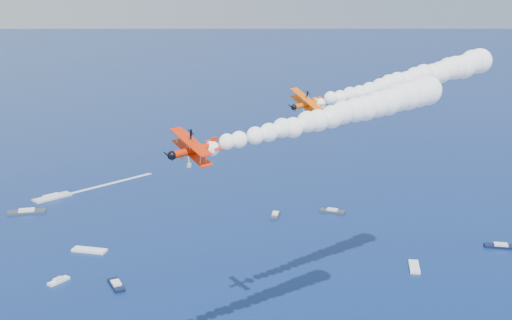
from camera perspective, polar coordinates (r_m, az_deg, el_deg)
biplane_lead at (r=124.56m, az=4.23°, el=4.65°), size 7.17×8.74×7.57m
biplane_trail at (r=101.20m, az=-5.19°, el=0.83°), size 8.89×10.73×8.34m
smoke_trail_lead at (r=142.58m, az=12.41°, el=6.51°), size 52.37×6.05×9.50m
smoke_trail_trail at (r=115.61m, az=6.26°, el=3.65°), size 52.53×9.03×9.50m
spectator_boats at (r=205.98m, az=-19.50°, el=-8.66°), size 225.11×172.69×0.70m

